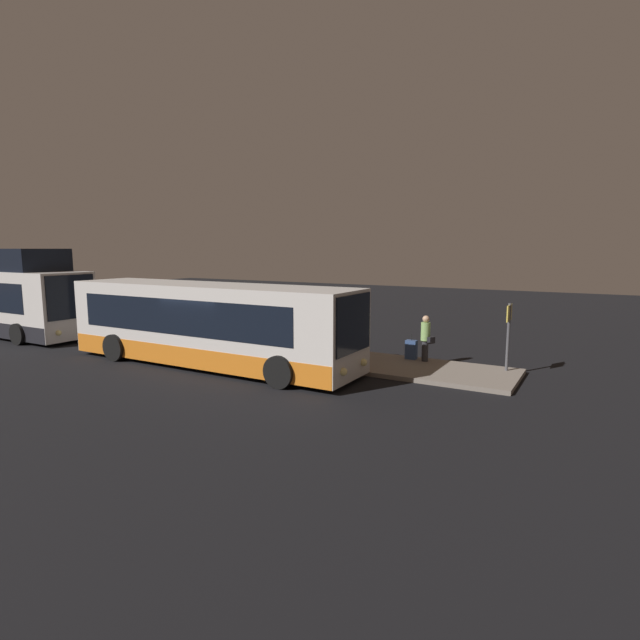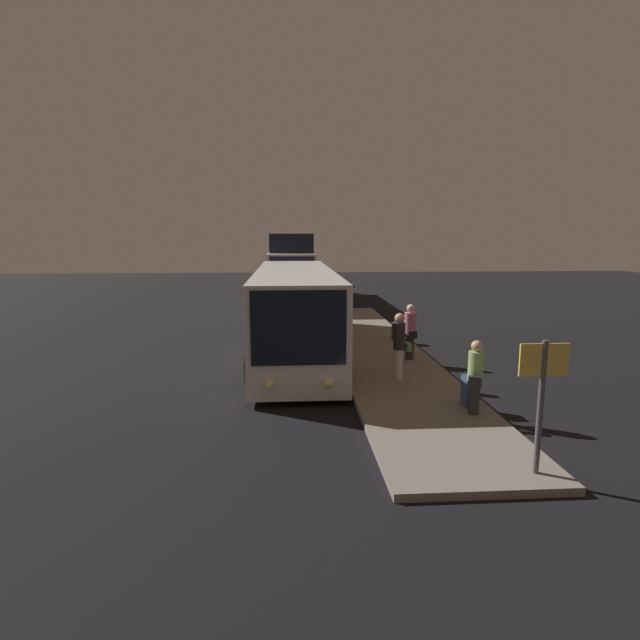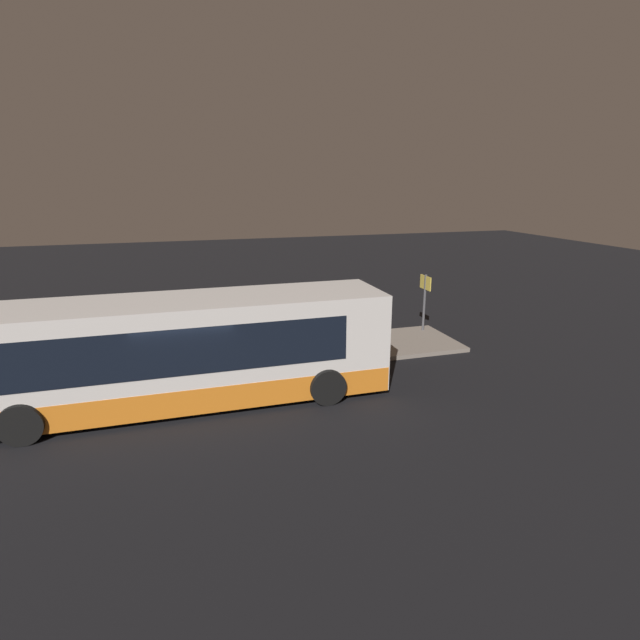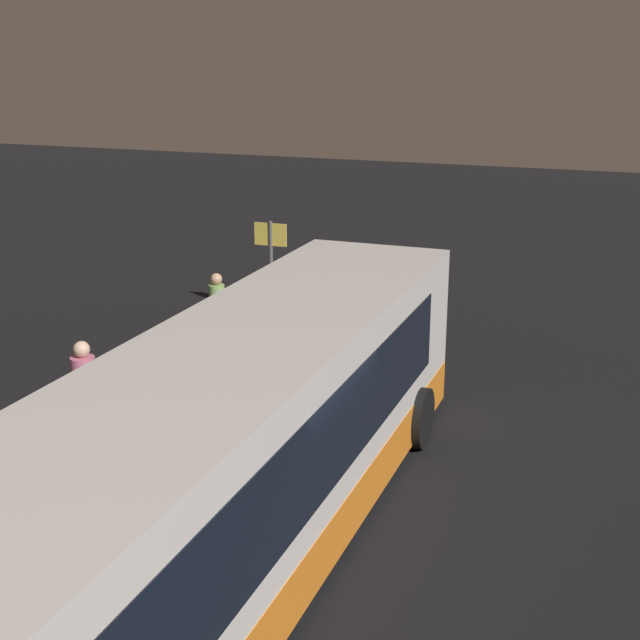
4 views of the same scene
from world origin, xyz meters
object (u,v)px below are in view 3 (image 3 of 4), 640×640
Objects in this scene: passenger_with_bags at (226,324)px; suitcase at (343,328)px; trash_bin at (133,347)px; sign_post at (425,294)px; passenger_boarding at (358,314)px; passenger_waiting at (293,324)px; bus_lead at (174,353)px.

suitcase is (4.48, 0.31, -0.61)m from passenger_with_bags.
suitcase is at bearing 0.12° from trash_bin.
passenger_boarding is at bearing -179.88° from sign_post.
suitcase reaches higher than trash_bin.
passenger_waiting is 5.51m from trash_bin.
sign_post reaches higher than passenger_waiting.
passenger_boarding is 8.22m from trash_bin.
passenger_with_bags is at bearing 142.92° from passenger_waiting.
passenger_boarding is 0.94× the size of passenger_with_bags.
bus_lead is 18.06× the size of trash_bin.
passenger_with_bags is 1.89× the size of suitcase.
passenger_boarding is at bearing 29.38° from bus_lead.
passenger_boarding is 0.81m from suitcase.
passenger_with_bags is at bearing -178.45° from sign_post.
passenger_boarding is 2.58× the size of trash_bin.
trash_bin is at bearing -68.58° from passenger_boarding.
passenger_waiting is at bearing -169.44° from sign_post.
sign_post is at bearing -5.51° from passenger_waiting.
bus_lead is at bearing -158.19° from sign_post.
bus_lead is 4.29m from trash_bin.
sign_post is 11.08m from trash_bin.
passenger_boarding is 1.78× the size of suitcase.
passenger_boarding is at bearing 92.32° from passenger_with_bags.
bus_lead is at bearing -71.51° from trash_bin.
passenger_boarding reaches higher than trash_bin.
sign_post is at bearing 21.81° from bus_lead.
passenger_waiting reaches higher than passenger_with_bags.
passenger_boarding is at bearing -10.10° from suitcase.
bus_lead is 6.33× the size of passenger_waiting.
passenger_with_bags reaches higher than suitcase.
sign_post is (9.69, 3.88, 0.17)m from bus_lead.
suitcase is at bearing -78.08° from passenger_boarding.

